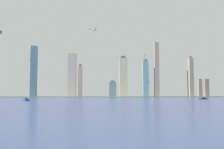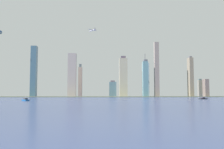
{
  "view_description": "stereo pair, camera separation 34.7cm",
  "coord_description": "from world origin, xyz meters",
  "px_view_note": "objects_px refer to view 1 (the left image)",
  "views": [
    {
      "loc": [
        9.71,
        -268.2,
        10.69
      ],
      "look_at": [
        52.9,
        531.77,
        72.65
      ],
      "focal_mm": 39.87,
      "sensor_mm": 36.0,
      "label": 1
    },
    {
      "loc": [
        10.06,
        -268.22,
        10.69
      ],
      "look_at": [
        52.9,
        531.77,
        72.65
      ],
      "focal_mm": 39.87,
      "sensor_mm": 36.0,
      "label": 2
    }
  ],
  "objects_px": {
    "skyscraper_2": "(34,71)",
    "skyscraper_7": "(80,81)",
    "skyscraper_1": "(113,89)",
    "skyscraper_8": "(157,69)",
    "skyscraper_9": "(145,79)",
    "skyscraper_3": "(200,88)",
    "skyscraper_4": "(190,77)",
    "skyscraper_10": "(146,79)",
    "skyscraper_0": "(123,77)",
    "skyscraper_5": "(206,88)",
    "boat_2": "(203,99)",
    "airplane": "(92,30)",
    "boat_1": "(26,100)",
    "skyscraper_6": "(72,75)"
  },
  "relations": [
    {
      "from": "skyscraper_3",
      "to": "boat_1",
      "type": "height_order",
      "value": "skyscraper_3"
    },
    {
      "from": "skyscraper_1",
      "to": "skyscraper_4",
      "type": "relative_size",
      "value": 0.41
    },
    {
      "from": "skyscraper_0",
      "to": "skyscraper_3",
      "type": "distance_m",
      "value": 287.28
    },
    {
      "from": "skyscraper_10",
      "to": "airplane",
      "type": "distance_m",
      "value": 241.56
    },
    {
      "from": "skyscraper_7",
      "to": "skyscraper_9",
      "type": "xyz_separation_m",
      "value": [
        214.97,
        -93.46,
        3.3
      ]
    },
    {
      "from": "skyscraper_2",
      "to": "skyscraper_9",
      "type": "xyz_separation_m",
      "value": [
        357.37,
        -14.73,
        -24.39
      ]
    },
    {
      "from": "skyscraper_9",
      "to": "airplane",
      "type": "relative_size",
      "value": 4.86
    },
    {
      "from": "skyscraper_5",
      "to": "boat_1",
      "type": "bearing_deg",
      "value": -137.59
    },
    {
      "from": "skyscraper_8",
      "to": "skyscraper_5",
      "type": "bearing_deg",
      "value": -1.21
    },
    {
      "from": "skyscraper_3",
      "to": "skyscraper_4",
      "type": "height_order",
      "value": "skyscraper_4"
    },
    {
      "from": "skyscraper_2",
      "to": "skyscraper_4",
      "type": "distance_m",
      "value": 513.62
    },
    {
      "from": "skyscraper_1",
      "to": "skyscraper_8",
      "type": "bearing_deg",
      "value": -19.96
    },
    {
      "from": "airplane",
      "to": "boat_1",
      "type": "bearing_deg",
      "value": 130.11
    },
    {
      "from": "skyscraper_3",
      "to": "skyscraper_10",
      "type": "relative_size",
      "value": 0.51
    },
    {
      "from": "boat_1",
      "to": "boat_2",
      "type": "bearing_deg",
      "value": -110.05
    },
    {
      "from": "skyscraper_7",
      "to": "skyscraper_10",
      "type": "relative_size",
      "value": 0.91
    },
    {
      "from": "skyscraper_4",
      "to": "boat_2",
      "type": "height_order",
      "value": "skyscraper_4"
    },
    {
      "from": "skyscraper_7",
      "to": "skyscraper_8",
      "type": "height_order",
      "value": "skyscraper_8"
    },
    {
      "from": "skyscraper_9",
      "to": "skyscraper_5",
      "type": "bearing_deg",
      "value": 0.29
    },
    {
      "from": "airplane",
      "to": "skyscraper_6",
      "type": "bearing_deg",
      "value": 17.52
    },
    {
      "from": "skyscraper_5",
      "to": "skyscraper_9",
      "type": "xyz_separation_m",
      "value": [
        -198.96,
        -1.01,
        28.43
      ]
    },
    {
      "from": "boat_1",
      "to": "skyscraper_8",
      "type": "bearing_deg",
      "value": -73.31
    },
    {
      "from": "skyscraper_4",
      "to": "boat_1",
      "type": "height_order",
      "value": "skyscraper_4"
    },
    {
      "from": "skyscraper_2",
      "to": "skyscraper_5",
      "type": "xyz_separation_m",
      "value": [
        556.34,
        -13.72,
        -52.82
      ]
    },
    {
      "from": "skyscraper_4",
      "to": "skyscraper_10",
      "type": "xyz_separation_m",
      "value": [
        -146.71,
        22.21,
        -6.46
      ]
    },
    {
      "from": "skyscraper_0",
      "to": "skyscraper_7",
      "type": "distance_m",
      "value": 158.12
    },
    {
      "from": "boat_1",
      "to": "skyscraper_3",
      "type": "bearing_deg",
      "value": -81.53
    },
    {
      "from": "airplane",
      "to": "skyscraper_7",
      "type": "bearing_deg",
      "value": -15.33
    },
    {
      "from": "skyscraper_10",
      "to": "boat_2",
      "type": "xyz_separation_m",
      "value": [
        44.68,
        -355.61,
        -58.26
      ]
    },
    {
      "from": "skyscraper_0",
      "to": "airplane",
      "type": "distance_m",
      "value": 185.86
    },
    {
      "from": "skyscraper_2",
      "to": "skyscraper_7",
      "type": "bearing_deg",
      "value": 28.94
    },
    {
      "from": "skyscraper_3",
      "to": "skyscraper_5",
      "type": "height_order",
      "value": "skyscraper_3"
    },
    {
      "from": "skyscraper_3",
      "to": "skyscraper_6",
      "type": "height_order",
      "value": "skyscraper_6"
    },
    {
      "from": "skyscraper_5",
      "to": "skyscraper_2",
      "type": "bearing_deg",
      "value": 178.59
    },
    {
      "from": "skyscraper_4",
      "to": "skyscraper_5",
      "type": "distance_m",
      "value": 59.72
    },
    {
      "from": "skyscraper_8",
      "to": "skyscraper_10",
      "type": "height_order",
      "value": "skyscraper_8"
    },
    {
      "from": "skyscraper_6",
      "to": "boat_2",
      "type": "relative_size",
      "value": 7.78
    },
    {
      "from": "skyscraper_3",
      "to": "skyscraper_7",
      "type": "height_order",
      "value": "skyscraper_7"
    },
    {
      "from": "skyscraper_2",
      "to": "skyscraper_4",
      "type": "xyz_separation_m",
      "value": [
        513.35,
        4.84,
        -15.75
      ]
    },
    {
      "from": "skyscraper_10",
      "to": "boat_2",
      "type": "distance_m",
      "value": 363.11
    },
    {
      "from": "skyscraper_0",
      "to": "skyscraper_10",
      "type": "distance_m",
      "value": 76.54
    },
    {
      "from": "skyscraper_2",
      "to": "boat_1",
      "type": "height_order",
      "value": "skyscraper_2"
    },
    {
      "from": "skyscraper_9",
      "to": "skyscraper_4",
      "type": "bearing_deg",
      "value": 7.15
    },
    {
      "from": "skyscraper_1",
      "to": "skyscraper_3",
      "type": "bearing_deg",
      "value": 5.16
    },
    {
      "from": "skyscraper_3",
      "to": "skyscraper_4",
      "type": "distance_m",
      "value": 94.06
    },
    {
      "from": "boat_1",
      "to": "skyscraper_7",
      "type": "bearing_deg",
      "value": -42.91
    },
    {
      "from": "skyscraper_2",
      "to": "skyscraper_3",
      "type": "height_order",
      "value": "skyscraper_2"
    },
    {
      "from": "skyscraper_5",
      "to": "boat_2",
      "type": "bearing_deg",
      "value": -114.73
    },
    {
      "from": "skyscraper_6",
      "to": "skyscraper_8",
      "type": "distance_m",
      "value": 277.55
    },
    {
      "from": "skyscraper_7",
      "to": "skyscraper_4",
      "type": "bearing_deg",
      "value": -11.27
    }
  ]
}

